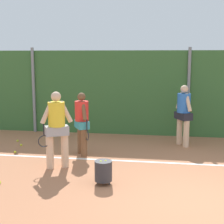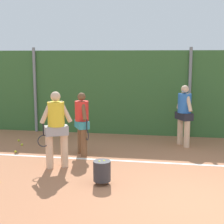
# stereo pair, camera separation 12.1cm
# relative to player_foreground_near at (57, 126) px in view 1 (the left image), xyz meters

# --- Properties ---
(ground_plane) EXTENTS (27.66, 27.66, 0.00)m
(ground_plane) POSITION_rel_player_foreground_near_xyz_m (3.21, 0.03, -1.01)
(ground_plane) COLOR #B2704C
(hedge_fence_backdrop) EXTENTS (17.98, 0.25, 2.78)m
(hedge_fence_backdrop) POSITION_rel_player_foreground_near_xyz_m (3.21, 3.78, 0.38)
(hedge_fence_backdrop) COLOR #386633
(hedge_fence_backdrop) RESTS_ON ground_plane
(fence_post_left) EXTENTS (0.10, 0.10, 2.88)m
(fence_post_left) POSITION_rel_player_foreground_near_xyz_m (-1.97, 3.60, 0.43)
(fence_post_left) COLOR gray
(fence_post_left) RESTS_ON ground_plane
(fence_post_center) EXTENTS (0.10, 0.10, 2.88)m
(fence_post_center) POSITION_rel_player_foreground_near_xyz_m (3.21, 3.60, 0.43)
(fence_post_center) COLOR gray
(fence_post_center) RESTS_ON ground_plane
(court_baseline_paint) EXTENTS (13.14, 0.10, 0.01)m
(court_baseline_paint) POSITION_rel_player_foreground_near_xyz_m (3.21, 0.75, -1.01)
(court_baseline_paint) COLOR white
(court_baseline_paint) RESTS_ON ground_plane
(player_foreground_near) EXTENTS (0.73, 0.52, 1.81)m
(player_foreground_near) POSITION_rel_player_foreground_near_xyz_m (0.00, 0.00, 0.00)
(player_foreground_near) COLOR beige
(player_foreground_near) RESTS_ON ground_plane
(player_midcourt) EXTENTS (0.52, 0.66, 1.67)m
(player_midcourt) POSITION_rel_player_foreground_near_xyz_m (0.33, 1.11, -0.08)
(player_midcourt) COLOR brown
(player_midcourt) RESTS_ON ground_plane
(player_backcourt_far) EXTENTS (0.53, 0.66, 1.78)m
(player_backcourt_far) POSITION_rel_player_foreground_near_xyz_m (3.02, 2.50, -0.01)
(player_backcourt_far) COLOR beige
(player_backcourt_far) RESTS_ON ground_plane
(ball_hopper) EXTENTS (0.36, 0.36, 0.51)m
(ball_hopper) POSITION_rel_player_foreground_near_xyz_m (1.26, -0.88, -0.72)
(ball_hopper) COLOR #2D2D33
(ball_hopper) RESTS_ON ground_plane
(tennis_ball_1) EXTENTS (0.07, 0.07, 0.07)m
(tennis_ball_1) POSITION_rel_player_foreground_near_xyz_m (-1.97, 2.15, -0.98)
(tennis_ball_1) COLOR #CCDB33
(tennis_ball_1) RESTS_ON ground_plane
(tennis_ball_4) EXTENTS (0.07, 0.07, 0.07)m
(tennis_ball_4) POSITION_rel_player_foreground_near_xyz_m (-1.52, 0.98, -0.98)
(tennis_ball_4) COLOR #CCDB33
(tennis_ball_4) RESTS_ON ground_plane
(tennis_ball_5) EXTENTS (0.07, 0.07, 0.07)m
(tennis_ball_5) POSITION_rel_player_foreground_near_xyz_m (-1.66, 1.70, -0.98)
(tennis_ball_5) COLOR #CCDB33
(tennis_ball_5) RESTS_ON ground_plane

